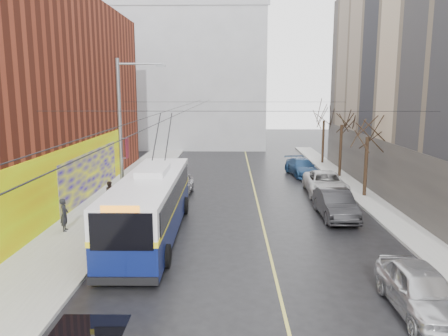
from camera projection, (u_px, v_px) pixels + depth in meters
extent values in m
plane|color=black|center=(239.00, 311.00, 14.66)|extent=(140.00, 140.00, 0.00)
cube|color=gray|center=(104.00, 211.00, 26.57)|extent=(4.00, 60.00, 0.15)
cube|color=gray|center=(384.00, 212.00, 26.33)|extent=(2.00, 60.00, 0.15)
cube|color=#BFB74C|center=(258.00, 204.00, 28.42)|extent=(0.12, 50.00, 0.01)
cube|color=#CFB504|center=(57.00, 187.00, 24.29)|extent=(0.08, 28.00, 4.00)
cube|color=#1D05A5|center=(92.00, 174.00, 30.27)|extent=(0.06, 12.00, 3.20)
cube|color=#4C4742|center=(390.00, 175.00, 27.95)|extent=(0.06, 36.00, 4.00)
cube|color=gray|center=(187.00, 77.00, 57.47)|extent=(20.00, 12.00, 18.00)
cube|color=gray|center=(181.00, 1.00, 50.17)|extent=(20.50, 0.40, 1.00)
cylinder|color=slate|center=(121.00, 143.00, 23.80)|extent=(0.20, 0.20, 9.00)
cube|color=#4F0B16|center=(127.00, 148.00, 23.85)|extent=(0.04, 0.60, 1.10)
cylinder|color=slate|center=(140.00, 64.00, 23.05)|extent=(2.40, 0.10, 0.10)
cube|color=slate|center=(161.00, 66.00, 23.05)|extent=(0.50, 0.22, 0.12)
cylinder|color=black|center=(177.00, 108.00, 28.39)|extent=(0.02, 60.00, 0.02)
cylinder|color=black|center=(192.00, 108.00, 28.38)|extent=(0.02, 60.00, 0.02)
cylinder|color=black|center=(237.00, 111.00, 19.44)|extent=(18.00, 0.02, 0.02)
cylinder|color=black|center=(234.00, 102.00, 35.20)|extent=(18.00, 0.02, 0.02)
cylinder|color=black|center=(366.00, 168.00, 29.92)|extent=(0.24, 0.24, 4.20)
cylinder|color=black|center=(340.00, 151.00, 36.78)|extent=(0.24, 0.24, 4.48)
cylinder|color=black|center=(323.00, 142.00, 43.68)|extent=(0.24, 0.24, 4.37)
ellipsoid|color=slate|center=(181.00, 109.00, 23.52)|extent=(0.44, 0.20, 0.12)
ellipsoid|color=slate|center=(213.00, 73.00, 24.48)|extent=(0.44, 0.20, 0.12)
ellipsoid|color=slate|center=(168.00, 104.00, 24.91)|extent=(0.44, 0.20, 0.12)
cube|color=#091245|center=(151.00, 217.00, 22.10)|extent=(2.72, 12.23, 1.53)
cube|color=silver|center=(150.00, 190.00, 21.85)|extent=(2.72, 12.23, 1.32)
cube|color=yellow|center=(151.00, 203.00, 21.96)|extent=(2.76, 12.27, 0.22)
cube|color=black|center=(121.00, 232.00, 15.85)|extent=(2.34, 0.05, 1.43)
cube|color=black|center=(167.00, 171.00, 27.90)|extent=(2.34, 0.05, 1.22)
cube|color=black|center=(124.00, 192.00, 21.87)|extent=(0.11, 11.20, 1.02)
cube|color=black|center=(177.00, 192.00, 21.85)|extent=(0.11, 11.20, 1.02)
cube|color=silver|center=(153.00, 170.00, 22.70)|extent=(1.44, 3.06, 0.31)
cube|color=black|center=(123.00, 281.00, 16.14)|extent=(2.65, 0.14, 0.31)
cylinder|color=black|center=(103.00, 256.00, 18.18)|extent=(0.31, 1.02, 1.02)
cylinder|color=black|center=(166.00, 256.00, 18.16)|extent=(0.31, 1.02, 1.02)
cylinder|color=black|center=(141.00, 205.00, 26.20)|extent=(0.31, 1.02, 1.02)
cylinder|color=black|center=(185.00, 205.00, 26.17)|extent=(0.31, 1.02, 1.02)
cylinder|color=black|center=(157.00, 135.00, 25.96)|extent=(0.08, 3.54, 2.50)
cylinder|color=black|center=(169.00, 135.00, 25.95)|extent=(0.08, 3.54, 2.50)
imported|color=#B6B7BB|center=(421.00, 290.00, 14.44)|extent=(1.89, 4.68, 1.59)
imported|color=#232325|center=(335.00, 204.00, 25.26)|extent=(1.77, 4.97, 1.63)
imported|color=#BDBDBF|center=(325.00, 183.00, 31.02)|extent=(2.90, 5.87, 1.60)
imported|color=navy|center=(302.00, 167.00, 37.91)|extent=(2.80, 5.30, 1.46)
imported|color=#ACABB0|center=(178.00, 185.00, 30.72)|extent=(2.08, 4.57, 1.52)
imported|color=black|center=(64.00, 215.00, 22.46)|extent=(0.50, 0.68, 1.70)
imported|color=black|center=(110.00, 193.00, 27.61)|extent=(0.73, 0.85, 1.53)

